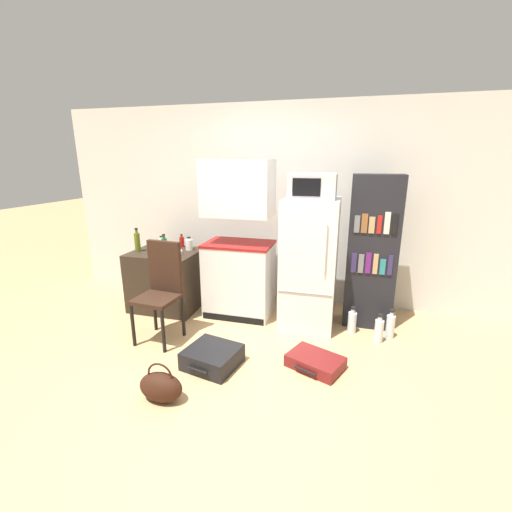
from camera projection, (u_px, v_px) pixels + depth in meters
The scene contains 21 objects.
ground_plane at pixel (226, 379), 2.99m from camera, with size 24.00×24.00×0.00m, color tan.
wall_back at pixel (291, 206), 4.45m from camera, with size 6.40×0.10×2.54m.
side_table at pixel (167, 279), 4.38m from camera, with size 0.83×0.67×0.75m.
kitchen_hutch at pixel (239, 246), 4.07m from camera, with size 0.80×0.55×1.86m.
refrigerator at pixel (309, 264), 3.84m from camera, with size 0.59×0.67×1.45m.
microwave at pixel (313, 186), 3.61m from camera, with size 0.49×0.36×0.26m.
bookshelf at pixel (372, 253), 3.80m from camera, with size 0.53×0.32×1.71m.
bottle_milk_white at pixel (189, 244), 4.34m from camera, with size 0.09×0.09×0.17m.
bottle_green_tall at pixel (164, 245), 4.16m from camera, with size 0.07×0.07×0.24m.
bottle_clear_short at pixel (162, 243), 4.38m from camera, with size 0.08×0.08×0.17m.
bottle_amber_beer at pixel (167, 253), 3.97m from camera, with size 0.06×0.06×0.16m.
bottle_ketchup_red at pixel (182, 241), 4.49m from camera, with size 0.06×0.06×0.17m.
bottle_olive_oil at pixel (137, 242), 4.26m from camera, with size 0.07×0.07×0.30m.
bowl at pixel (176, 252), 4.15m from camera, with size 0.16×0.16×0.04m.
chair at pixel (162, 284), 3.57m from camera, with size 0.43×0.44×1.05m.
suitcase_large_flat at pixel (315, 362), 3.15m from camera, with size 0.57×0.49×0.11m.
suitcase_small_flat at pixel (212, 357), 3.18m from camera, with size 0.54×0.52×0.17m.
handbag at pixel (161, 387), 2.70m from camera, with size 0.36×0.20×0.33m.
water_bottle_front at pixel (379, 330), 3.57m from camera, with size 0.09×0.09×0.32m.
water_bottle_middle at pixel (352, 322), 3.78m from camera, with size 0.09×0.09×0.30m.
water_bottle_back at pixel (390, 326), 3.66m from camera, with size 0.09×0.09×0.32m.
Camera 1 is at (0.94, -2.43, 1.85)m, focal length 24.00 mm.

